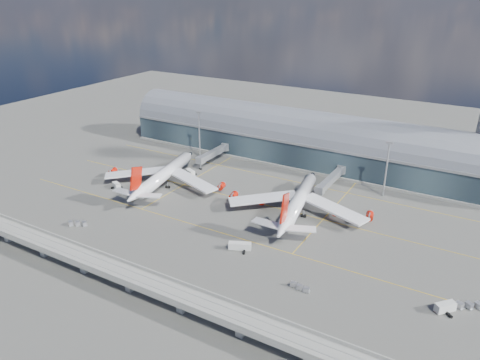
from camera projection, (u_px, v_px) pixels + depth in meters
The scene contains 19 objects.
ground at pixel (224, 219), 189.94m from camera, with size 500.00×500.00×0.00m, color #474744.
taxi_lines at pixel (250, 199), 207.49m from camera, with size 200.00×80.12×0.01m.
terminal at pixel (302, 141), 247.40m from camera, with size 200.00×30.00×28.00m.
guideway at pixel (129, 276), 144.20m from camera, with size 220.00×8.50×7.20m.
floodlight_mast_left at pixel (199, 133), 251.48m from camera, with size 3.00×0.70×25.70m.
floodlight_mast_right at pixel (386, 168), 205.02m from camera, with size 3.00×0.70×25.70m.
airliner_left at pixel (163, 175), 218.49m from camera, with size 59.41×62.57×19.18m.
airliner_right at pixel (298, 202), 192.32m from camera, with size 60.38×63.19×20.15m.
jet_bridge_left at pixel (214, 153), 248.28m from camera, with size 4.40×28.00×7.25m.
jet_bridge_right at pixel (332, 178), 215.96m from camera, with size 4.40×32.00×7.25m.
service_truck_0 at pixel (136, 192), 210.22m from camera, with size 3.95×7.47×2.95m.
service_truck_1 at pixel (117, 186), 217.53m from camera, with size 5.34×4.05×2.81m.
service_truck_2 at pixel (240, 246), 167.61m from camera, with size 8.38×5.48×2.95m.
service_truck_3 at pixel (445, 307), 136.25m from camera, with size 5.93×6.16×2.99m.
service_truck_4 at pixel (290, 197), 205.59m from camera, with size 2.69×5.04×2.85m.
service_truck_5 at pixel (190, 173), 232.19m from camera, with size 6.30×4.61×2.85m.
cargo_train_0 at pixel (78, 224), 184.52m from camera, with size 7.79×5.25×1.78m.
cargo_train_1 at pixel (300, 287), 146.43m from camera, with size 7.05×2.30×1.55m.
cargo_train_2 at pixel (469, 305), 137.92m from camera, with size 8.01×5.38×1.83m.
Camera 1 is at (90.79, -142.07, 89.15)m, focal length 35.00 mm.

